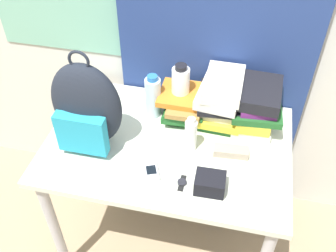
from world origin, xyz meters
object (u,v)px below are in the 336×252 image
object	(u,v)px
wristwatch	(182,183)
camera_pouch	(210,183)
book_stack_center	(221,99)
backpack	(86,108)
sunscreen_bottle	(191,135)
book_stack_right	(255,105)
water_bottle	(153,97)
sunglasses_case	(231,152)
sports_bottle	(180,91)
cell_phone	(151,171)
book_stack_left	(185,102)

from	to	relation	value
wristwatch	camera_pouch	bearing A→B (deg)	-1.40
book_stack_center	wristwatch	size ratio (longest dim) A/B	3.48
backpack	sunscreen_bottle	size ratio (longest dim) A/B	2.70
book_stack_right	water_bottle	size ratio (longest dim) A/B	1.29
sunscreen_bottle	sunglasses_case	distance (m)	0.19
sunglasses_case	camera_pouch	distance (m)	0.22
book_stack_right	camera_pouch	world-z (taller)	book_stack_right
book_stack_center	sunscreen_bottle	xyz separation A→B (m)	(-0.10, -0.23, -0.04)
sunglasses_case	wristwatch	size ratio (longest dim) A/B	1.87
camera_pouch	backpack	bearing A→B (deg)	165.00
backpack	sunscreen_bottle	bearing A→B (deg)	7.56
sports_bottle	sunscreen_bottle	xyz separation A→B (m)	(0.09, -0.22, -0.05)
book_stack_right	water_bottle	xyz separation A→B (m)	(-0.47, -0.04, -0.00)
backpack	book_stack_right	bearing A→B (deg)	22.38
camera_pouch	sunscreen_bottle	bearing A→B (deg)	119.62
backpack	book_stack_center	world-z (taller)	backpack
cell_phone	book_stack_right	bearing A→B (deg)	46.08
book_stack_left	water_bottle	distance (m)	0.16
book_stack_center	sports_bottle	xyz separation A→B (m)	(-0.19, -0.01, 0.02)
book_stack_right	camera_pouch	xyz separation A→B (m)	(-0.14, -0.43, -0.07)
backpack	cell_phone	size ratio (longest dim) A/B	3.96
backpack	cell_phone	bearing A→B (deg)	-20.97
sunglasses_case	book_stack_left	bearing A→B (deg)	137.44
book_stack_center	sports_bottle	world-z (taller)	sports_bottle
book_stack_center	camera_pouch	distance (m)	0.44
water_bottle	sports_bottle	bearing A→B (deg)	16.26
backpack	wristwatch	world-z (taller)	backpack
wristwatch	backpack	bearing A→B (deg)	161.74
sunglasses_case	camera_pouch	world-z (taller)	camera_pouch
sports_bottle	water_bottle	bearing A→B (deg)	-163.74
sunglasses_case	camera_pouch	xyz separation A→B (m)	(-0.06, -0.21, 0.02)
sunscreen_bottle	camera_pouch	xyz separation A→B (m)	(0.12, -0.21, -0.05)
cell_phone	camera_pouch	distance (m)	0.25
book_stack_left	camera_pouch	bearing A→B (deg)	-66.99
backpack	sports_bottle	xyz separation A→B (m)	(0.34, 0.28, -0.07)
water_bottle	wristwatch	xyz separation A→B (m)	(0.22, -0.39, -0.10)
book_stack_center	camera_pouch	world-z (taller)	book_stack_center
book_stack_center	camera_pouch	size ratio (longest dim) A/B	2.32
cell_phone	camera_pouch	xyz separation A→B (m)	(0.25, -0.03, 0.03)
water_bottle	sunscreen_bottle	size ratio (longest dim) A/B	1.28
backpack	sunglasses_case	bearing A→B (deg)	5.51
cell_phone	book_stack_center	bearing A→B (deg)	60.15
backpack	book_stack_center	distance (m)	0.61
backpack	water_bottle	bearing A→B (deg)	48.16
book_stack_center	sunglasses_case	world-z (taller)	book_stack_center
sports_bottle	cell_phone	distance (m)	0.42
water_bottle	cell_phone	size ratio (longest dim) A/B	1.88
sports_bottle	book_stack_right	bearing A→B (deg)	0.33
book_stack_left	book_stack_right	bearing A→B (deg)	-0.36
camera_pouch	cell_phone	bearing A→B (deg)	172.78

